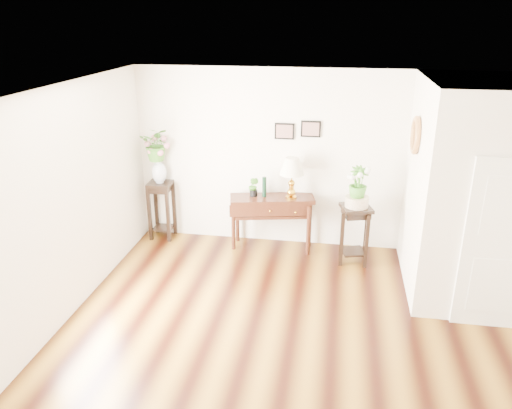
% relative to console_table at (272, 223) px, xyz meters
% --- Properties ---
extents(floor, '(6.00, 5.50, 0.02)m').
position_rel_console_table_xyz_m(floor, '(0.79, -2.46, -0.43)').
color(floor, brown).
rests_on(floor, ground).
extents(ceiling, '(6.00, 5.50, 0.02)m').
position_rel_console_table_xyz_m(ceiling, '(0.79, -2.46, 2.37)').
color(ceiling, white).
rests_on(ceiling, ground).
extents(wall_back, '(6.00, 0.02, 2.80)m').
position_rel_console_table_xyz_m(wall_back, '(0.79, 0.29, 0.97)').
color(wall_back, silver).
rests_on(wall_back, ground).
extents(wall_left, '(0.02, 5.50, 2.80)m').
position_rel_console_table_xyz_m(wall_left, '(-2.21, -2.46, 0.97)').
color(wall_left, silver).
rests_on(wall_left, ground).
extents(partition, '(1.80, 1.95, 2.80)m').
position_rel_console_table_xyz_m(partition, '(2.89, -0.69, 0.97)').
color(partition, silver).
rests_on(partition, floor).
extents(door, '(0.90, 0.05, 2.10)m').
position_rel_console_table_xyz_m(door, '(2.89, -1.69, 0.62)').
color(door, white).
rests_on(door, floor).
extents(art_print_left, '(0.30, 0.02, 0.25)m').
position_rel_console_table_xyz_m(art_print_left, '(0.14, 0.27, 1.42)').
color(art_print_left, black).
rests_on(art_print_left, wall_back).
extents(art_print_right, '(0.30, 0.02, 0.25)m').
position_rel_console_table_xyz_m(art_print_right, '(0.54, 0.27, 1.47)').
color(art_print_right, black).
rests_on(art_print_right, wall_back).
extents(wall_ornament, '(0.07, 0.51, 0.51)m').
position_rel_console_table_xyz_m(wall_ornament, '(1.95, -0.56, 1.62)').
color(wall_ornament, '#BB7937').
rests_on(wall_ornament, partition).
extents(console_table, '(1.36, 0.70, 0.87)m').
position_rel_console_table_xyz_m(console_table, '(0.00, 0.00, 0.00)').
color(console_table, black).
rests_on(console_table, floor).
extents(table_lamp, '(0.41, 0.41, 0.65)m').
position_rel_console_table_xyz_m(table_lamp, '(0.30, 0.00, 0.78)').
color(table_lamp, '#BC8B1F').
rests_on(table_lamp, console_table).
extents(green_vase, '(0.08, 0.08, 0.32)m').
position_rel_console_table_xyz_m(green_vase, '(-0.12, 0.00, 0.60)').
color(green_vase, black).
rests_on(green_vase, console_table).
extents(potted_plant, '(0.20, 0.18, 0.29)m').
position_rel_console_table_xyz_m(potted_plant, '(-0.29, 0.00, 0.58)').
color(potted_plant, '#3A7C22').
rests_on(potted_plant, console_table).
extents(plant_stand_a, '(0.39, 0.39, 0.97)m').
position_rel_console_table_xyz_m(plant_stand_a, '(-1.86, 0.11, 0.05)').
color(plant_stand_a, black).
rests_on(plant_stand_a, floor).
extents(porcelain_vase, '(0.30, 0.30, 0.41)m').
position_rel_console_table_xyz_m(porcelain_vase, '(-1.86, 0.11, 0.76)').
color(porcelain_vase, silver).
rests_on(porcelain_vase, plant_stand_a).
extents(lily_arrangement, '(0.52, 0.46, 0.55)m').
position_rel_console_table_xyz_m(lily_arrangement, '(-1.86, 0.11, 1.21)').
color(lily_arrangement, '#3A7C22').
rests_on(lily_arrangement, porcelain_vase).
extents(plant_stand_b, '(0.52, 0.52, 0.89)m').
position_rel_console_table_xyz_m(plant_stand_b, '(1.28, -0.26, 0.01)').
color(plant_stand_b, black).
rests_on(plant_stand_b, floor).
extents(ceramic_bowl, '(0.40, 0.40, 0.15)m').
position_rel_console_table_xyz_m(ceramic_bowl, '(1.28, -0.26, 0.54)').
color(ceramic_bowl, beige).
rests_on(ceramic_bowl, plant_stand_b).
extents(narcissus, '(0.35, 0.35, 0.49)m').
position_rel_console_table_xyz_m(narcissus, '(1.28, -0.26, 0.82)').
color(narcissus, '#3A7C22').
rests_on(narcissus, ceramic_bowl).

